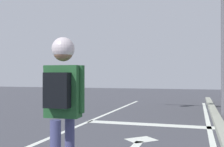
# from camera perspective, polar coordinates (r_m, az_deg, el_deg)

# --- Properties ---
(stop_bar) EXTENTS (3.40, 0.40, 0.01)m
(stop_bar) POSITION_cam_1_polar(r_m,az_deg,el_deg) (7.56, 7.49, -10.43)
(stop_bar) COLOR silver
(stop_bar) RESTS_ON ground
(lane_arrow_head) EXTENTS (0.71, 0.71, 0.01)m
(lane_arrow_head) POSITION_cam_1_polar(r_m,az_deg,el_deg) (5.81, 6.09, -13.47)
(lane_arrow_head) COLOR silver
(lane_arrow_head) RESTS_ON ground
(skater) EXTENTS (0.46, 0.62, 1.65)m
(skater) POSITION_cam_1_polar(r_m,az_deg,el_deg) (2.97, -10.24, -4.19)
(skater) COLOR #414472
(skater) RESTS_ON skateboard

